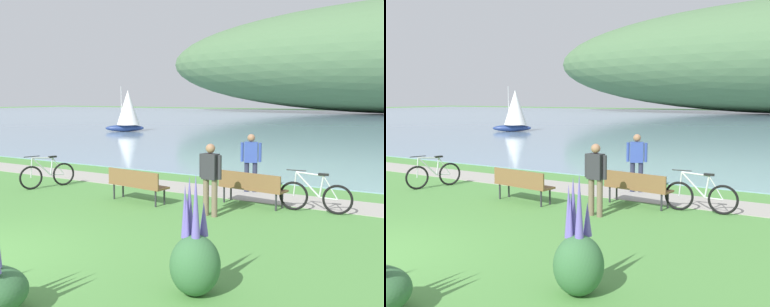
# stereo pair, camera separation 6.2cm
# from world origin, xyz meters

# --- Properties ---
(shoreline_path) EXTENTS (60.00, 1.50, 0.01)m
(shoreline_path) POSITION_xyz_m (0.00, 7.32, 0.01)
(shoreline_path) COLOR #A39E93
(shoreline_path) RESTS_ON ground
(park_bench_near_camera) EXTENTS (1.85, 0.70, 0.88)m
(park_bench_near_camera) POSITION_xyz_m (-0.14, 4.98, 0.52)
(park_bench_near_camera) COLOR brown
(park_bench_near_camera) RESTS_ON ground
(park_bench_further_along) EXTENTS (1.84, 0.69, 0.88)m
(park_bench_further_along) POSITION_xyz_m (2.64, 6.15, 0.52)
(park_bench_further_along) COLOR brown
(park_bench_further_along) RESTS_ON ground
(bicycle_leaning_near_bench) EXTENTS (0.63, 1.69, 1.01)m
(bicycle_leaning_near_bench) POSITION_xyz_m (-3.76, 5.23, 0.40)
(bicycle_leaning_near_bench) COLOR black
(bicycle_leaning_near_bench) RESTS_ON ground
(bicycle_beside_path) EXTENTS (1.77, 0.23, 1.01)m
(bicycle_beside_path) POSITION_xyz_m (4.25, 6.31, 0.40)
(bicycle_beside_path) COLOR black
(bicycle_beside_path) RESTS_ON ground
(person_at_shoreline) EXTENTS (0.58, 0.33, 1.71)m
(person_at_shoreline) POSITION_xyz_m (1.92, 7.77, 0.98)
(person_at_shoreline) COLOR #282D47
(person_at_shoreline) RESTS_ON ground
(person_on_the_grass) EXTENTS (0.61, 0.26, 1.71)m
(person_on_the_grass) POSITION_xyz_m (2.24, 4.70, 0.98)
(person_on_the_grass) COLOR #72604C
(person_on_the_grass) RESTS_ON ground
(echium_bush_mid_cluster) EXTENTS (0.72, 0.72, 1.75)m
(echium_bush_mid_cluster) POSITION_xyz_m (4.16, 0.70, 0.52)
(echium_bush_mid_cluster) COLOR #386B3D
(echium_bush_mid_cluster) RESTS_ON ground
(sailboat_nearest_to_shore) EXTENTS (2.95, 2.69, 3.56)m
(sailboat_nearest_to_shore) POSITION_xyz_m (-16.03, 24.68, 1.71)
(sailboat_nearest_to_shore) COLOR navy
(sailboat_nearest_to_shore) RESTS_ON bay_water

